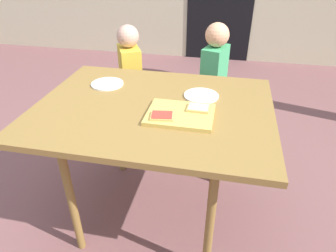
{
  "coord_description": "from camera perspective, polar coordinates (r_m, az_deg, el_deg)",
  "views": [
    {
      "loc": [
        0.36,
        -1.35,
        1.51
      ],
      "look_at": [
        0.08,
        0.0,
        0.66
      ],
      "focal_mm": 32.23,
      "sensor_mm": 36.0,
      "label": 1
    }
  ],
  "objects": [
    {
      "name": "plate_white_left",
      "position": [
        1.85,
        -11.42,
        7.82
      ],
      "size": [
        0.19,
        0.19,
        0.01
      ],
      "primitive_type": "cylinder",
      "color": "white",
      "rests_on": "dining_table"
    },
    {
      "name": "child_left",
      "position": [
        2.34,
        -6.99,
        7.94
      ],
      "size": [
        0.23,
        0.28,
        1.01
      ],
      "color": "navy",
      "rests_on": "ground"
    },
    {
      "name": "child_right",
      "position": [
        2.4,
        8.6,
        8.8
      ],
      "size": [
        0.2,
        0.27,
        1.02
      ],
      "color": "#273F3B",
      "rests_on": "ground"
    },
    {
      "name": "ground_plane",
      "position": [
        2.05,
        -2.23,
        -15.52
      ],
      "size": [
        16.0,
        16.0,
        0.0
      ],
      "primitive_type": "plane",
      "color": "brown"
    },
    {
      "name": "pizza_slice_near_left",
      "position": [
        1.43,
        -1.12,
        1.95
      ],
      "size": [
        0.12,
        0.1,
        0.01
      ],
      "color": "#E8B05F",
      "rests_on": "cutting_board"
    },
    {
      "name": "cutting_board",
      "position": [
        1.48,
        2.35,
        2.2
      ],
      "size": [
        0.32,
        0.26,
        0.02
      ],
      "primitive_type": "cube",
      "color": "gold",
      "rests_on": "dining_table"
    },
    {
      "name": "plate_white_right",
      "position": [
        1.68,
        6.3,
        5.73
      ],
      "size": [
        0.19,
        0.19,
        0.01
      ],
      "primitive_type": "cylinder",
      "color": "white",
      "rests_on": "dining_table"
    },
    {
      "name": "pizza_slice_far_right",
      "position": [
        1.51,
        5.74,
        3.42
      ],
      "size": [
        0.11,
        0.09,
        0.01
      ],
      "color": "#E8B05F",
      "rests_on": "cutting_board"
    },
    {
      "name": "dining_table",
      "position": [
        1.61,
        -2.74,
        1.84
      ],
      "size": [
        1.23,
        0.95,
        0.77
      ],
      "color": "olive",
      "rests_on": "ground"
    }
  ]
}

